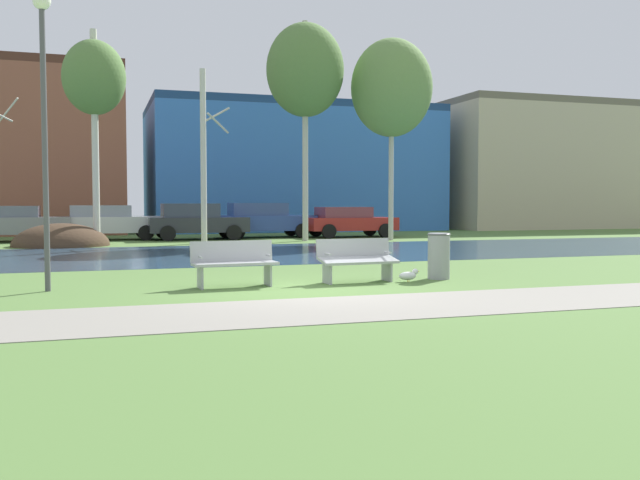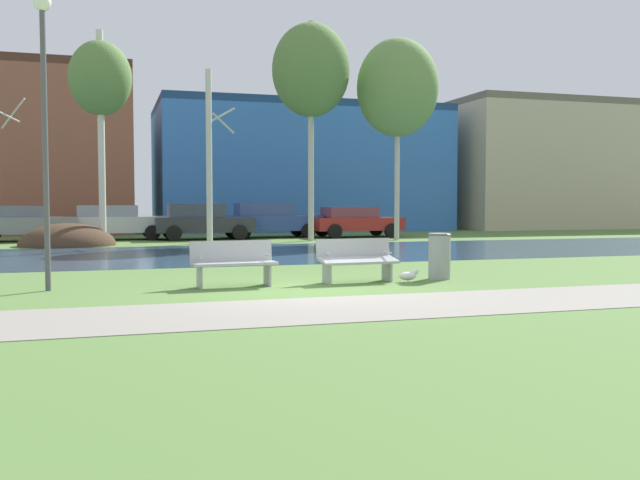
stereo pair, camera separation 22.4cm
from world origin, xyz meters
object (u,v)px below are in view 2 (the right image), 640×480
object	(u,v)px
bench_right	(357,259)
parked_van_nearest_grey	(24,222)
streetlamp	(44,93)
parked_suv_fifth_red	(355,221)
parked_hatch_third_dark	(202,221)
bench_left	(233,262)
parked_sedan_second_silver	(114,222)
trash_bin	(439,255)
parked_wagon_fourth_blue	(269,219)
seagull	(409,275)

from	to	relation	value
bench_right	parked_van_nearest_grey	bearing A→B (deg)	115.12
streetlamp	parked_suv_fifth_red	bearing A→B (deg)	54.02
parked_van_nearest_grey	parked_hatch_third_dark	distance (m)	7.17
parked_hatch_third_dark	parked_suv_fifth_red	bearing A→B (deg)	-0.56
bench_left	parked_suv_fifth_red	distance (m)	18.67
bench_right	streetlamp	xyz separation A→B (m)	(-5.82, 0.40, 3.09)
streetlamp	parked_sedan_second_silver	distance (m)	17.32
trash_bin	parked_hatch_third_dark	distance (m)	16.93
streetlamp	parked_wagon_fourth_blue	xyz separation A→B (m)	(8.00, 17.13, -2.74)
streetlamp	seagull	bearing A→B (deg)	-5.60
streetlamp	parked_hatch_third_dark	size ratio (longest dim) A/B	1.27
bench_left	parked_hatch_third_dark	world-z (taller)	parked_hatch_third_dark
parked_sedan_second_silver	parked_suv_fifth_red	bearing A→B (deg)	-4.41
bench_right	parked_sedan_second_silver	size ratio (longest dim) A/B	0.37
streetlamp	parked_van_nearest_grey	size ratio (longest dim) A/B	1.30
trash_bin	parked_wagon_fourth_blue	world-z (taller)	parked_wagon_fourth_blue
parked_van_nearest_grey	trash_bin	bearing A→B (deg)	-60.06
bench_right	parked_hatch_third_dark	distance (m)	16.74
parked_sedan_second_silver	seagull	bearing A→B (deg)	-72.47
seagull	parked_wagon_fourth_blue	xyz separation A→B (m)	(1.16, 17.81, 0.69)
streetlamp	parked_van_nearest_grey	distance (m)	17.30
bench_left	streetlamp	world-z (taller)	streetlamp
bench_right	parked_wagon_fourth_blue	world-z (taller)	parked_wagon_fourth_blue
bench_left	parked_wagon_fourth_blue	xyz separation A→B (m)	(4.68, 17.53, 0.35)
parked_sedan_second_silver	parked_wagon_fourth_blue	xyz separation A→B (m)	(6.76, 0.08, 0.04)
bench_left	seagull	xyz separation A→B (m)	(3.51, -0.27, -0.34)
parked_hatch_third_dark	parked_suv_fifth_red	world-z (taller)	parked_hatch_third_dark
bench_left	bench_right	distance (m)	2.49
trash_bin	parked_suv_fifth_red	xyz separation A→B (m)	(4.13, 16.62, 0.24)
trash_bin	seagull	distance (m)	0.95
bench_left	parked_wagon_fourth_blue	world-z (taller)	parked_wagon_fourth_blue
parked_hatch_third_dark	parked_wagon_fourth_blue	size ratio (longest dim) A/B	0.94
trash_bin	parked_van_nearest_grey	distance (m)	19.97
parked_van_nearest_grey	bench_right	bearing A→B (deg)	-64.88
trash_bin	parked_sedan_second_silver	xyz separation A→B (m)	(-6.42, 17.44, 0.28)
bench_right	parked_suv_fifth_red	size ratio (longest dim) A/B	0.39
trash_bin	parked_van_nearest_grey	xyz separation A→B (m)	(-9.97, 17.31, 0.28)
bench_right	parked_wagon_fourth_blue	size ratio (longest dim) A/B	0.36
bench_left	bench_right	xyz separation A→B (m)	(2.49, 0.00, 0.00)
trash_bin	seagull	xyz separation A→B (m)	(-0.83, -0.29, -0.37)
seagull	parked_hatch_third_dark	world-z (taller)	parked_hatch_third_dark
parked_van_nearest_grey	bench_left	bearing A→B (deg)	-72.00
bench_left	parked_van_nearest_grey	distance (m)	18.22
seagull	streetlamp	xyz separation A→B (m)	(-6.84, 0.67, 3.43)
parked_hatch_third_dark	parked_wagon_fourth_blue	xyz separation A→B (m)	(3.16, 0.83, 0.01)
parked_suv_fifth_red	bench_right	bearing A→B (deg)	-109.73
streetlamp	parked_van_nearest_grey	bearing A→B (deg)	97.74
bench_right	trash_bin	xyz separation A→B (m)	(1.84, 0.02, 0.03)
seagull	streetlamp	size ratio (longest dim) A/B	0.09
parked_hatch_third_dark	parked_suv_fifth_red	size ratio (longest dim) A/B	1.01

